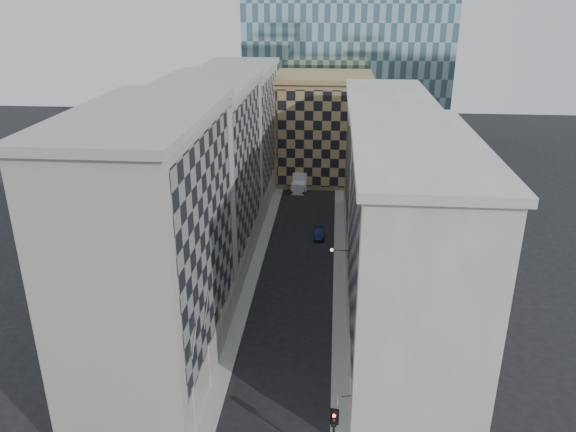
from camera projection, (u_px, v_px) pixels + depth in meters
The scene contains 15 objects.
sidewalk_west at pixel (254, 271), 69.10m from camera, with size 1.50×100.00×0.15m, color #989892.
sidewalk_east at pixel (340, 275), 68.27m from camera, with size 1.50×100.00×0.15m, color #989892.
bldg_left_a at pixel (154, 249), 47.58m from camera, with size 10.80×22.80×23.70m.
bldg_left_b at pixel (210, 176), 68.10m from camera, with size 10.80×22.80×22.70m.
bldg_left_c at pixel (239, 136), 88.62m from camera, with size 10.80×22.80×21.70m.
bldg_right_a at pixel (407, 254), 50.14m from camera, with size 10.80×26.80×20.70m.
bldg_right_b at pixel (384, 170), 75.26m from camera, with size 10.80×28.80×19.70m.
tan_block at pixel (323, 128), 100.04m from camera, with size 16.80×14.80×18.80m.
church_tower at pixel (317, 20), 106.68m from camera, with size 7.20×7.20×51.50m.
flagpoles_left at pixel (201, 323), 44.00m from camera, with size 0.10×6.33×2.33m.
bracket_lamp at pixel (333, 250), 60.51m from camera, with size 1.98×0.36×0.36m.
traffic_light at pixel (334, 426), 39.56m from camera, with size 0.62×0.55×4.90m.
box_truck at pixel (300, 182), 97.19m from camera, with size 2.84×5.96×3.17m.
dark_car at pixel (318, 233), 78.53m from camera, with size 1.36×3.89×1.28m, color #101D3B.
shop_sign at pixel (338, 399), 41.94m from camera, with size 1.15×0.63×0.71m.
Camera 1 is at (4.11, -30.96, 32.24)m, focal length 35.00 mm.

